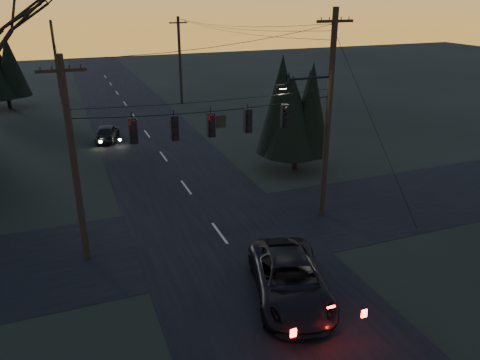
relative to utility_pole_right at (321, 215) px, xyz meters
name	(u,v)px	position (x,y,z in m)	size (l,w,h in m)	color
main_road	(170,166)	(-5.50, 10.00, 0.01)	(8.00, 120.00, 0.02)	black
cross_road	(220,233)	(-5.50, 0.00, 0.01)	(60.00, 7.00, 0.02)	black
utility_pole_right	(321,215)	(0.00, 0.00, 0.00)	(5.00, 0.30, 10.00)	black
utility_pole_left	(87,258)	(-11.50, 0.00, 0.00)	(1.80, 0.30, 8.50)	black
utility_pole_far_r	(182,103)	(0.00, 28.00, 0.00)	(1.80, 0.30, 8.50)	black
utility_pole_far_l	(61,97)	(-11.50, 36.00, 0.00)	(0.30, 0.30, 8.00)	black
span_signal_assembly	(212,124)	(-5.74, 0.00, 5.35)	(11.50, 0.44, 1.46)	black
evergreen_right	(298,100)	(1.85, 6.52, 4.47)	(3.84, 3.84, 7.76)	black
evergreen_dist	(3,71)	(-16.36, 31.97, 3.65)	(3.97, 3.97, 6.11)	black
suv_near	(290,280)	(-4.70, -5.67, 0.76)	(2.54, 5.50, 1.53)	black
sedan_oncoming_a	(107,133)	(-8.65, 17.33, 0.64)	(1.50, 3.74, 1.27)	black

